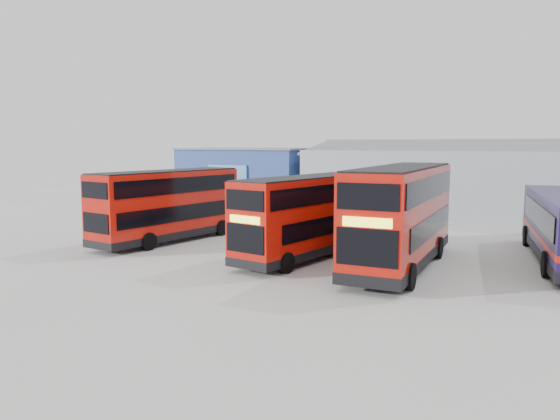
# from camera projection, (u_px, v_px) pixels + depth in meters

# --- Properties ---
(ground_plane) EXTENTS (120.00, 120.00, 0.00)m
(ground_plane) POSITION_uv_depth(u_px,v_px,m) (297.00, 249.00, 28.73)
(ground_plane) COLOR #ADACA7
(ground_plane) RESTS_ON ground
(office_block) EXTENTS (12.30, 8.32, 5.12)m
(office_block) POSITION_uv_depth(u_px,v_px,m) (253.00, 175.00, 50.79)
(office_block) COLOR navy
(office_block) RESTS_ON ground
(maintenance_shed) EXTENTS (30.50, 12.00, 5.89)m
(maintenance_shed) POSITION_uv_depth(u_px,v_px,m) (509.00, 182.00, 41.87)
(maintenance_shed) COLOR #8F949C
(maintenance_shed) RESTS_ON ground
(double_decker_left) EXTENTS (3.32, 9.74, 4.04)m
(double_decker_left) POSITION_uv_depth(u_px,v_px,m) (168.00, 206.00, 30.73)
(double_decker_left) COLOR #B5130A
(double_decker_left) RESTS_ON ground
(double_decker_centre) EXTENTS (3.48, 9.62, 3.98)m
(double_decker_centre) POSITION_uv_depth(u_px,v_px,m) (308.00, 217.00, 26.36)
(double_decker_centre) COLOR #B5130A
(double_decker_centre) RESTS_ON ground
(double_decker_right) EXTENTS (3.30, 10.88, 4.54)m
(double_decker_right) POSITION_uv_depth(u_px,v_px,m) (401.00, 218.00, 24.28)
(double_decker_right) COLOR #B5130A
(double_decker_right) RESTS_ON ground
(panel_van) EXTENTS (2.59, 4.71, 1.95)m
(panel_van) POSITION_uv_depth(u_px,v_px,m) (204.00, 195.00, 47.58)
(panel_van) COLOR silver
(panel_van) RESTS_ON ground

